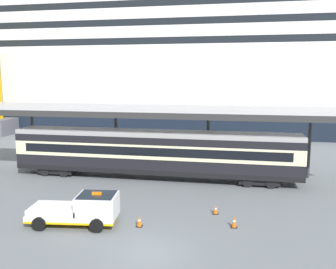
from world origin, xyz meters
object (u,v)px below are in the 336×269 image
object	(u,v)px
traffic_cone_near	(234,222)
traffic_cone_far	(216,209)
train_carriage	(154,152)
traffic_cone_mid	(139,221)
service_truck	(82,209)
cruise_ship	(246,64)

from	to	relation	value
traffic_cone_near	traffic_cone_far	xyz separation A→B (m)	(-1.20, 1.93, -0.04)
train_carriage	traffic_cone_mid	bearing A→B (deg)	-81.75
train_carriage	traffic_cone_near	bearing A→B (deg)	-53.23
train_carriage	traffic_cone_near	size ratio (longest dim) A/B	35.77
traffic_cone_mid	train_carriage	bearing A→B (deg)	98.25
service_truck	traffic_cone_mid	size ratio (longest dim) A/B	8.09
train_carriage	traffic_cone_near	xyz separation A→B (m)	(6.93, -9.27, -1.98)
cruise_ship	traffic_cone_far	size ratio (longest dim) A/B	248.65
traffic_cone_near	service_truck	bearing A→B (deg)	-171.38
service_truck	traffic_cone_far	bearing A→B (deg)	23.19
service_truck	traffic_cone_mid	distance (m)	3.47
train_carriage	cruise_ship	bearing A→B (deg)	78.04
traffic_cone_near	traffic_cone_mid	size ratio (longest dim) A/B	1.02
traffic_cone_mid	traffic_cone_far	distance (m)	5.13
service_truck	traffic_cone_near	size ratio (longest dim) A/B	7.95
traffic_cone_mid	service_truck	bearing A→B (deg)	-173.17
train_carriage	traffic_cone_mid	world-z (taller)	train_carriage
train_carriage	service_truck	size ratio (longest dim) A/B	4.50
cruise_ship	traffic_cone_mid	xyz separation A→B (m)	(-6.42, -47.50, -10.49)
cruise_ship	traffic_cone_near	size ratio (longest dim) A/B	217.19
service_truck	traffic_cone_far	world-z (taller)	service_truck
traffic_cone_near	traffic_cone_far	distance (m)	2.27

